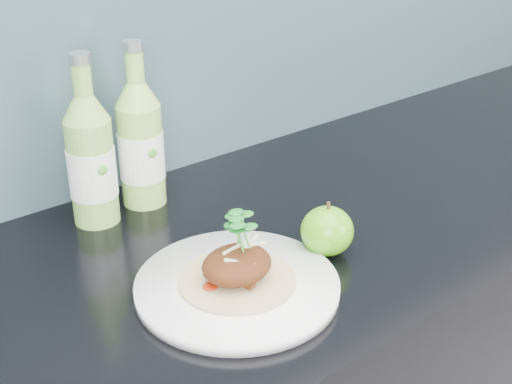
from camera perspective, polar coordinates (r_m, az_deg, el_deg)
dinner_plate at (r=0.96m, az=-1.52°, el=-7.55°), size 0.30×0.30×0.02m
pork_taco at (r=0.94m, az=-1.55°, el=-5.69°), size 0.16×0.16×0.10m
green_apple at (r=1.03m, az=5.71°, el=-3.11°), size 0.10×0.10×0.08m
cider_bottle_left at (r=1.11m, az=-13.05°, el=2.46°), size 0.09×0.09×0.27m
cider_bottle_right at (r=1.16m, az=-9.21°, el=3.78°), size 0.08×0.08×0.27m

